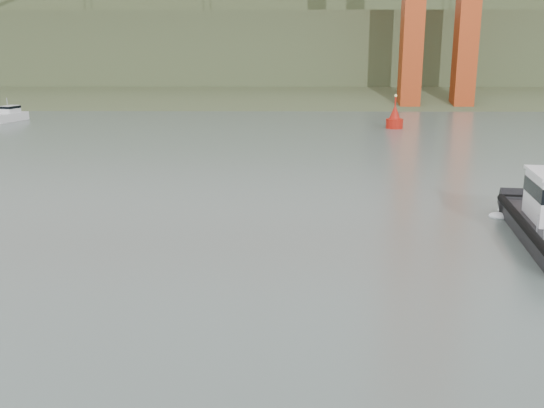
{
  "coord_description": "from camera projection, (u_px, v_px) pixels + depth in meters",
  "views": [
    {
      "loc": [
        -1.45,
        -17.76,
        8.85
      ],
      "look_at": [
        -1.77,
        7.34,
        2.4
      ],
      "focal_mm": 40.0,
      "sensor_mm": 36.0,
      "label": 1
    }
  ],
  "objects": [
    {
      "name": "headlands",
      "position": [
        286.0,
        57.0,
        139.18
      ],
      "size": [
        500.0,
        105.36,
        27.12
      ],
      "color": "#303F24",
      "rests_on": "ground"
    },
    {
      "name": "nav_buoy",
      "position": [
        395.0,
        119.0,
        69.14
      ],
      "size": [
        1.96,
        1.96,
        4.08
      ],
      "color": "#A9160B",
      "rests_on": "ground"
    },
    {
      "name": "motorboat",
      "position": [
        9.0,
        115.0,
        76.07
      ],
      "size": [
        3.22,
        5.77,
        3.01
      ],
      "rotation": [
        0.0,
        0.0,
        -0.27
      ],
      "color": "silver",
      "rests_on": "ground"
    },
    {
      "name": "ground",
      "position": [
        324.0,
        334.0,
        19.38
      ],
      "size": [
        400.0,
        400.0,
        0.0
      ],
      "primitive_type": "plane",
      "color": "slate",
      "rests_on": "ground"
    }
  ]
}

